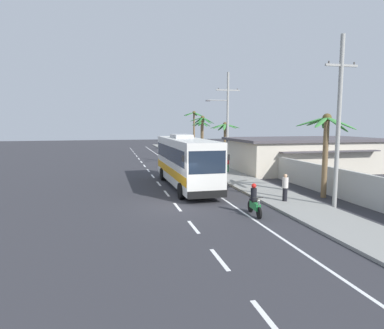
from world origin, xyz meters
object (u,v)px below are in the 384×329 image
coach_bus_foreground (186,160)px  pedestrian_midwalk (285,187)px  utility_pole_mid (227,118)px  palm_nearest (326,138)px  motorcycle_beside_bus (187,165)px  palm_third (201,129)px  roadside_building (304,154)px  pedestrian_near_kerb (227,163)px  utility_pole_nearest (339,120)px  palm_fourth (194,123)px  palm_second (202,127)px  motorcycle_trailing (254,202)px  palm_farthest (225,133)px

coach_bus_foreground → pedestrian_midwalk: size_ratio=6.99×
utility_pole_mid → palm_nearest: (1.37, -15.24, -1.45)m
motorcycle_beside_bus → utility_pole_mid: utility_pole_mid is taller
pedestrian_midwalk → palm_third: palm_third is taller
roadside_building → pedestrian_near_kerb: bearing=-179.8°
utility_pole_nearest → palm_fourth: size_ratio=1.41×
palm_nearest → palm_second: (-0.49, 28.36, 0.29)m
palm_nearest → palm_third: size_ratio=1.03×
motorcycle_trailing → palm_second: palm_second is taller
motorcycle_beside_bus → motorcycle_trailing: (-0.15, -16.88, 0.02)m
palm_nearest → roadside_building: palm_nearest is taller
palm_fourth → roadside_building: size_ratio=0.46×
pedestrian_near_kerb → coach_bus_foreground: bearing=35.5°
utility_pole_nearest → pedestrian_near_kerb: bearing=95.9°
utility_pole_mid → roadside_building: 8.70m
palm_third → motorcycle_beside_bus: bearing=-109.4°
palm_farthest → palm_second: bearing=104.3°
palm_fourth → palm_second: bearing=-95.5°
motorcycle_trailing → roadside_building: roadside_building is taller
palm_third → palm_farthest: size_ratio=1.07×
palm_nearest → palm_third: 31.34m
utility_pole_mid → palm_farthest: bearing=72.6°
roadside_building → palm_fourth: bearing=102.1°
pedestrian_near_kerb → palm_nearest: palm_nearest is taller
pedestrian_midwalk → roadside_building: roadside_building is taller
utility_pole_mid → motorcycle_trailing: bearing=-104.7°
utility_pole_nearest → utility_pole_mid: (-0.33, 17.81, 0.37)m
palm_farthest → roadside_building: size_ratio=0.33×
pedestrian_near_kerb → utility_pole_mid: utility_pole_mid is taller
pedestrian_midwalk → pedestrian_near_kerb: bearing=130.8°
motorcycle_trailing → palm_nearest: 7.50m
coach_bus_foreground → motorcycle_beside_bus: 8.63m
motorcycle_beside_bus → roadside_building: bearing=-11.0°
motorcycle_trailing → palm_farthest: 26.73m
coach_bus_foreground → palm_second: bearing=71.8°
pedestrian_midwalk → palm_nearest: size_ratio=0.30×
palm_third → palm_nearest: bearing=-90.2°
palm_nearest → palm_farthest: (0.96, 22.69, -0.33)m
pedestrian_near_kerb → roadside_building: roadside_building is taller
pedestrian_midwalk → palm_fourth: bearing=128.7°
motorcycle_trailing → utility_pole_nearest: bearing=4.0°
palm_third → pedestrian_near_kerb: bearing=-97.7°
coach_bus_foreground → palm_second: size_ratio=1.97×
motorcycle_beside_bus → palm_nearest: (5.97, -13.96, 3.22)m
pedestrian_near_kerb → palm_farthest: palm_farthest is taller
motorcycle_beside_bus → palm_nearest: 15.52m
palm_third → palm_farthest: bearing=-84.6°
pedestrian_midwalk → palm_second: bearing=128.7°
motorcycle_beside_bus → palm_third: bearing=70.6°
palm_nearest → palm_second: size_ratio=0.93×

